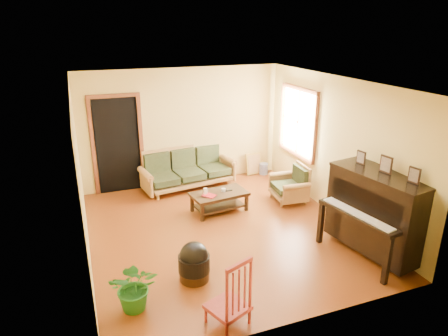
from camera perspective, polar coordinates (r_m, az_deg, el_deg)
name	(u,v)px	position (r m, az deg, el deg)	size (l,w,h in m)	color
floor	(222,230)	(7.20, -0.25, -8.88)	(5.00, 5.00, 0.00)	#59260B
doorway	(118,146)	(8.77, -14.95, 3.07)	(1.08, 0.16, 2.05)	black
window	(298,122)	(8.68, 10.57, 6.48)	(0.12, 1.36, 1.46)	white
sofa	(188,169)	(8.86, -5.11, -0.15)	(2.05, 0.86, 0.88)	olive
coffee_table	(219,202)	(7.81, -0.68, -4.86)	(1.07, 0.58, 0.39)	black
armchair	(289,183)	(8.30, 9.25, -2.18)	(0.73, 0.76, 0.76)	olive
piano	(377,214)	(6.67, 20.96, -6.19)	(0.91, 1.54, 1.36)	black
footstool	(194,266)	(5.87, -4.28, -13.76)	(0.46, 0.46, 0.43)	black
red_chair	(228,291)	(4.97, 0.53, -17.11)	(0.44, 0.48, 0.95)	maroon
leaning_frame	(254,163)	(9.69, 4.27, 0.66)	(0.42, 0.09, 0.56)	gold
ceramic_crock	(264,169)	(9.78, 5.68, -0.10)	(0.21, 0.21, 0.27)	#2F3E8E
potted_plant	(135,286)	(5.39, -12.59, -16.16)	(0.61, 0.53, 0.67)	#1D5F1B
book	(206,197)	(7.51, -2.52, -4.21)	(0.18, 0.24, 0.02)	#A8161C
candle	(205,191)	(7.63, -2.67, -3.37)	(0.07, 0.07, 0.13)	white
glass_jar	(223,190)	(7.78, -0.08, -3.15)	(0.09, 0.09, 0.06)	white
remote	(229,190)	(7.81, 0.68, -3.22)	(0.14, 0.04, 0.01)	black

